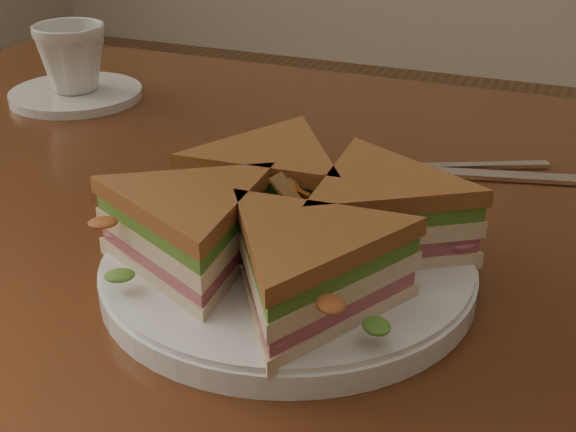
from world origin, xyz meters
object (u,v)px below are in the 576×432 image
at_px(sandwich_wedges, 288,223).
at_px(knife, 458,174).
at_px(saucer, 76,94).
at_px(plate, 288,271).
at_px(spoon, 400,166).
at_px(table, 334,329).
at_px(coffee_cup, 72,58).

distance_m(sandwich_wedges, knife, 0.24).
bearing_deg(saucer, sandwich_wedges, -36.72).
bearing_deg(plate, sandwich_wedges, 0.00).
distance_m(sandwich_wedges, spoon, 0.22).
distance_m(plate, spoon, 0.22).
relative_size(sandwich_wedges, saucer, 2.05).
height_order(sandwich_wedges, spoon, sandwich_wedges).
bearing_deg(plate, knife, 71.96).
bearing_deg(spoon, knife, -18.24).
xyz_separation_m(table, coffee_cup, (-0.38, 0.19, 0.15)).
relative_size(plate, spoon, 1.50).
height_order(spoon, saucer, same).
relative_size(spoon, knife, 0.81).
xyz_separation_m(knife, coffee_cup, (-0.45, 0.06, 0.05)).
relative_size(table, plate, 4.69).
height_order(spoon, knife, spoon).
xyz_separation_m(plate, coffee_cup, (-0.37, 0.28, 0.04)).
xyz_separation_m(plate, sandwich_wedges, (0.00, 0.00, 0.04)).
relative_size(plate, knife, 1.21).
xyz_separation_m(plate, knife, (0.07, 0.22, -0.01)).
relative_size(plate, saucer, 1.72).
bearing_deg(knife, saucer, 159.02).
bearing_deg(saucer, plate, -36.72).
height_order(table, plate, plate).
bearing_deg(knife, table, -131.60).
distance_m(table, spoon, 0.16).
relative_size(saucer, coffee_cup, 1.86).
bearing_deg(plate, table, 87.50).
xyz_separation_m(spoon, coffee_cup, (-0.40, 0.06, 0.04)).
bearing_deg(sandwich_wedges, coffee_cup, 143.28).
relative_size(table, sandwich_wedges, 3.95).
height_order(sandwich_wedges, coffee_cup, coffee_cup).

